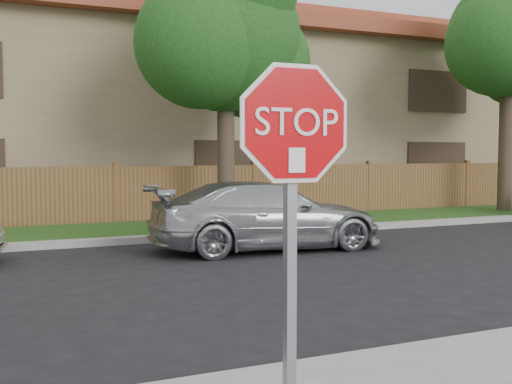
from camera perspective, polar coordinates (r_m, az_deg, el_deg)
name	(u,v)px	position (r m, az deg, el deg)	size (l,w,h in m)	color
ground	(336,364)	(5.86, 7.59, -15.94)	(90.00, 90.00, 0.00)	black
far_curb	(143,239)	(13.33, -10.68, -4.46)	(70.00, 0.30, 0.15)	gray
grass_strip	(128,231)	(14.93, -12.05, -3.65)	(70.00, 3.00, 0.12)	#1E4714
fence	(116,196)	(16.42, -13.16, -0.40)	(70.00, 0.12, 1.60)	brown
apartment_building	(87,108)	(21.97, -15.84, 7.72)	(35.20, 9.20, 7.20)	#857153
tree_mid	(228,37)	(15.54, -2.68, 14.55)	(4.80, 3.90, 7.35)	#382B21
tree_right	(512,37)	(20.93, 23.23, 13.39)	(4.80, 3.90, 8.20)	#382B21
stop_sign	(293,177)	(3.65, 3.59, 1.47)	(1.01, 0.13, 2.55)	gray
sedan_right	(267,215)	(12.17, 1.03, -2.25)	(1.94, 4.77, 1.39)	#A4A8AB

